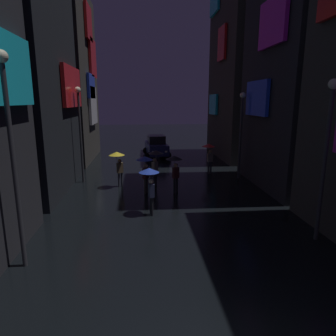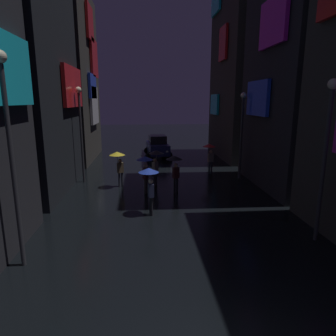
{
  "view_description": "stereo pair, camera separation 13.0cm",
  "coord_description": "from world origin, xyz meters",
  "px_view_note": "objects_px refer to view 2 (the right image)",
  "views": [
    {
      "loc": [
        -1.34,
        -4.12,
        5.0
      ],
      "look_at": [
        0.0,
        10.79,
        1.61
      ],
      "focal_mm": 32.0,
      "sensor_mm": 36.0,
      "label": 1
    },
    {
      "loc": [
        -1.21,
        -4.14,
        5.0
      ],
      "look_at": [
        0.0,
        10.79,
        1.61
      ],
      "focal_mm": 32.0,
      "sensor_mm": 36.0,
      "label": 2
    }
  ],
  "objects_px": {
    "car_distant": "(158,146)",
    "streetlamp_right_near": "(326,144)",
    "pedestrian_foreground_left_yellow": "(118,159)",
    "streetlamp_left_far": "(81,124)",
    "pedestrian_foreground_right_blue": "(149,178)",
    "streetlamp_left_near": "(10,141)",
    "pedestrian_near_crossing_blue": "(145,164)",
    "pedestrian_far_right_red": "(210,150)",
    "streetlamp_right_far": "(242,126)",
    "pedestrian_midstreet_centre_black": "(175,164)",
    "pedestrian_midstreet_left_black": "(156,158)"
  },
  "relations": [
    {
      "from": "pedestrian_near_crossing_blue",
      "to": "pedestrian_foreground_left_yellow",
      "type": "height_order",
      "value": "same"
    },
    {
      "from": "pedestrian_far_right_red",
      "to": "streetlamp_right_near",
      "type": "xyz_separation_m",
      "value": [
        1.74,
        -10.26,
        1.88
      ]
    },
    {
      "from": "pedestrian_foreground_right_blue",
      "to": "streetlamp_left_far",
      "type": "distance_m",
      "value": 7.3
    },
    {
      "from": "streetlamp_left_far",
      "to": "streetlamp_left_near",
      "type": "xyz_separation_m",
      "value": [
        -0.0,
        -9.76,
        0.29
      ]
    },
    {
      "from": "pedestrian_foreground_right_blue",
      "to": "streetlamp_left_far",
      "type": "xyz_separation_m",
      "value": [
        -4.0,
        5.8,
        1.93
      ]
    },
    {
      "from": "pedestrian_far_right_red",
      "to": "streetlamp_left_near",
      "type": "bearing_deg",
      "value": -126.49
    },
    {
      "from": "pedestrian_midstreet_left_black",
      "to": "streetlamp_right_far",
      "type": "xyz_separation_m",
      "value": [
        5.52,
        1.21,
        1.77
      ]
    },
    {
      "from": "pedestrian_far_right_red",
      "to": "pedestrian_midstreet_left_black",
      "type": "relative_size",
      "value": 1.0
    },
    {
      "from": "pedestrian_foreground_right_blue",
      "to": "streetlamp_right_near",
      "type": "xyz_separation_m",
      "value": [
        6.0,
        -3.05,
        1.88
      ]
    },
    {
      "from": "pedestrian_foreground_right_blue",
      "to": "streetlamp_left_near",
      "type": "bearing_deg",
      "value": -135.28
    },
    {
      "from": "pedestrian_foreground_right_blue",
      "to": "car_distant",
      "type": "xyz_separation_m",
      "value": [
        1.02,
        14.22,
        -0.74
      ]
    },
    {
      "from": "pedestrian_foreground_left_yellow",
      "to": "streetlamp_left_far",
      "type": "relative_size",
      "value": 0.37
    },
    {
      "from": "streetlamp_right_far",
      "to": "car_distant",
      "type": "bearing_deg",
      "value": 120.95
    },
    {
      "from": "car_distant",
      "to": "streetlamp_right_near",
      "type": "relative_size",
      "value": 0.75
    },
    {
      "from": "streetlamp_left_far",
      "to": "streetlamp_left_near",
      "type": "bearing_deg",
      "value": -90.0
    },
    {
      "from": "car_distant",
      "to": "streetlamp_right_far",
      "type": "height_order",
      "value": "streetlamp_right_far"
    },
    {
      "from": "pedestrian_midstreet_centre_black",
      "to": "streetlamp_left_near",
      "type": "distance_m",
      "value": 9.07
    },
    {
      "from": "streetlamp_left_far",
      "to": "streetlamp_right_far",
      "type": "xyz_separation_m",
      "value": [
        10.0,
        0.12,
        -0.16
      ]
    },
    {
      "from": "pedestrian_far_right_red",
      "to": "streetlamp_right_far",
      "type": "height_order",
      "value": "streetlamp_right_far"
    },
    {
      "from": "pedestrian_foreground_left_yellow",
      "to": "streetlamp_right_near",
      "type": "bearing_deg",
      "value": -44.26
    },
    {
      "from": "pedestrian_foreground_left_yellow",
      "to": "streetlamp_right_far",
      "type": "bearing_deg",
      "value": 10.62
    },
    {
      "from": "pedestrian_foreground_right_blue",
      "to": "streetlamp_right_far",
      "type": "bearing_deg",
      "value": 44.6
    },
    {
      "from": "car_distant",
      "to": "streetlamp_right_near",
      "type": "height_order",
      "value": "streetlamp_right_near"
    },
    {
      "from": "streetlamp_right_far",
      "to": "streetlamp_left_near",
      "type": "distance_m",
      "value": 14.06
    },
    {
      "from": "pedestrian_near_crossing_blue",
      "to": "streetlamp_left_near",
      "type": "xyz_separation_m",
      "value": [
        -3.83,
        -6.92,
        2.21
      ]
    },
    {
      "from": "pedestrian_midstreet_centre_black",
      "to": "streetlamp_left_far",
      "type": "bearing_deg",
      "value": 152.41
    },
    {
      "from": "pedestrian_far_right_red",
      "to": "pedestrian_foreground_left_yellow",
      "type": "bearing_deg",
      "value": -155.38
    },
    {
      "from": "pedestrian_midstreet_left_black",
      "to": "streetlamp_right_near",
      "type": "xyz_separation_m",
      "value": [
        5.52,
        -7.75,
        1.88
      ]
    },
    {
      "from": "pedestrian_far_right_red",
      "to": "streetlamp_left_far",
      "type": "relative_size",
      "value": 0.37
    },
    {
      "from": "pedestrian_midstreet_centre_black",
      "to": "pedestrian_far_right_red",
      "type": "distance_m",
      "value": 5.11
    },
    {
      "from": "pedestrian_midstreet_centre_black",
      "to": "streetlamp_right_near",
      "type": "relative_size",
      "value": 0.37
    },
    {
      "from": "pedestrian_near_crossing_blue",
      "to": "pedestrian_midstreet_left_black",
      "type": "height_order",
      "value": "same"
    },
    {
      "from": "pedestrian_far_right_red",
      "to": "streetlamp_right_far",
      "type": "bearing_deg",
      "value": -36.71
    },
    {
      "from": "pedestrian_midstreet_centre_black",
      "to": "car_distant",
      "type": "relative_size",
      "value": 0.5
    },
    {
      "from": "pedestrian_midstreet_left_black",
      "to": "streetlamp_left_far",
      "type": "xyz_separation_m",
      "value": [
        -4.48,
        1.09,
        1.93
      ]
    },
    {
      "from": "car_distant",
      "to": "streetlamp_left_near",
      "type": "height_order",
      "value": "streetlamp_left_near"
    },
    {
      "from": "pedestrian_midstreet_left_black",
      "to": "streetlamp_right_far",
      "type": "distance_m",
      "value": 5.92
    },
    {
      "from": "pedestrian_midstreet_centre_black",
      "to": "streetlamp_right_far",
      "type": "bearing_deg",
      "value": 32.88
    },
    {
      "from": "pedestrian_midstreet_left_black",
      "to": "streetlamp_right_far",
      "type": "bearing_deg",
      "value": 12.38
    },
    {
      "from": "car_distant",
      "to": "streetlamp_left_far",
      "type": "bearing_deg",
      "value": -120.8
    },
    {
      "from": "pedestrian_near_crossing_blue",
      "to": "car_distant",
      "type": "relative_size",
      "value": 0.5
    },
    {
      "from": "pedestrian_foreground_right_blue",
      "to": "streetlamp_right_near",
      "type": "bearing_deg",
      "value": -26.92
    },
    {
      "from": "pedestrian_far_right_red",
      "to": "pedestrian_midstreet_left_black",
      "type": "bearing_deg",
      "value": -146.47
    },
    {
      "from": "streetlamp_left_near",
      "to": "pedestrian_far_right_red",
      "type": "bearing_deg",
      "value": 53.51
    },
    {
      "from": "pedestrian_near_crossing_blue",
      "to": "pedestrian_foreground_right_blue",
      "type": "distance_m",
      "value": 2.96
    },
    {
      "from": "pedestrian_far_right_red",
      "to": "streetlamp_left_near",
      "type": "height_order",
      "value": "streetlamp_left_near"
    },
    {
      "from": "streetlamp_right_near",
      "to": "streetlamp_left_far",
      "type": "height_order",
      "value": "streetlamp_left_far"
    },
    {
      "from": "pedestrian_foreground_right_blue",
      "to": "streetlamp_left_near",
      "type": "distance_m",
      "value": 6.05
    },
    {
      "from": "pedestrian_far_right_red",
      "to": "streetlamp_left_far",
      "type": "height_order",
      "value": "streetlamp_left_far"
    },
    {
      "from": "pedestrian_midstreet_left_black",
      "to": "pedestrian_midstreet_centre_black",
      "type": "bearing_deg",
      "value": -61.7
    }
  ]
}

